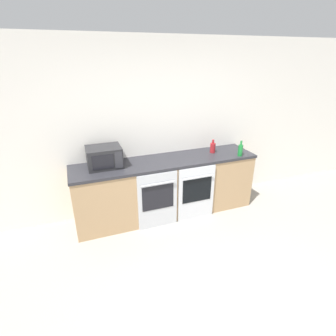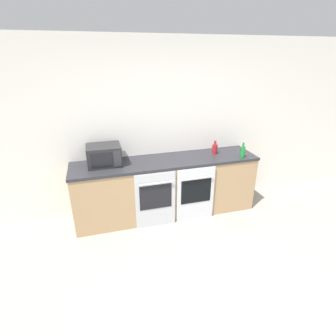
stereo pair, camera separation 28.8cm
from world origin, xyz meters
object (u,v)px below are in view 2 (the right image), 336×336
Objects in this scene: oven_left at (156,200)px; bottle_red at (215,149)px; oven_right at (196,194)px; bottle_green at (243,152)px; microwave at (104,155)px.

oven_left is 4.01× the size of bottle_red.
bottle_green is (0.77, 0.09, 0.56)m from oven_right.
bottle_green is (2.01, -0.30, -0.05)m from microwave.
oven_right is 4.01× the size of bottle_red.
oven_left is 0.61m from oven_right.
oven_left is at bearing -160.67° from bottle_red.
oven_left is at bearing -176.20° from bottle_green.
bottle_red is at bearing 39.84° from oven_right.
microwave is (-0.64, 0.39, 0.61)m from oven_left.
microwave reaches higher than oven_left.
bottle_green is 1.13× the size of bottle_red.
bottle_red reaches higher than oven_left.
microwave is at bearing 179.34° from bottle_red.
microwave reaches higher than oven_right.
oven_right is at bearing -173.20° from bottle_green.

